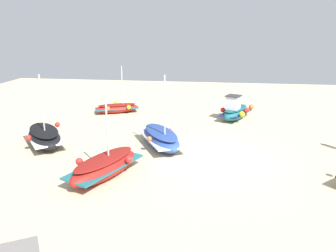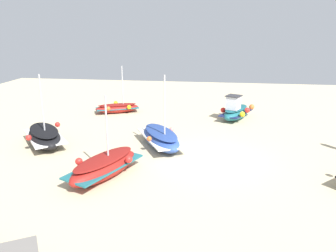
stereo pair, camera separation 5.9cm
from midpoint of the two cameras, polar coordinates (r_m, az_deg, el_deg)
name	(u,v)px [view 1 (the left image)]	position (r m, az deg, el deg)	size (l,w,h in m)	color
ground_plane	(209,159)	(16.88, 6.68, -5.50)	(46.46, 46.46, 0.00)	beige
fishing_boat_0	(105,166)	(14.98, -10.47, -6.53)	(2.72, 4.14, 3.53)	maroon
fishing_boat_1	(236,111)	(24.07, 11.01, 2.41)	(2.47, 3.44, 1.75)	#1E6670
fishing_boat_2	(44,136)	(19.70, -19.80, -1.59)	(3.56, 3.93, 3.88)	black
fishing_boat_3	(117,108)	(25.73, -8.46, 2.98)	(3.40, 2.45, 3.42)	maroon
fishing_boat_4	(161,138)	(18.35, -1.25, -1.97)	(3.22, 4.24, 3.93)	#2D4C9E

